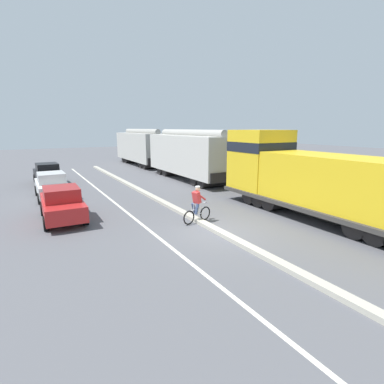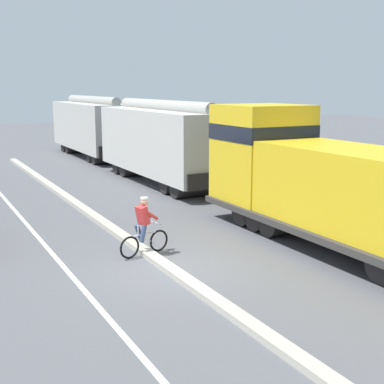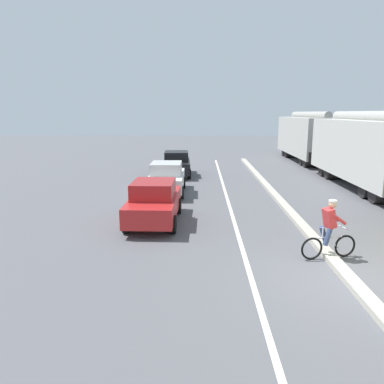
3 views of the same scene
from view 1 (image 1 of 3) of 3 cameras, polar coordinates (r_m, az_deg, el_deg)
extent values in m
plane|color=#56565B|center=(12.88, 4.50, -7.51)|extent=(120.00, 120.00, 0.00)
cube|color=#B2AD9E|center=(17.94, -6.22, -1.61)|extent=(0.36, 36.00, 0.16)
cube|color=silver|center=(17.19, -13.58, -2.75)|extent=(0.14, 36.00, 0.01)
cube|color=gold|center=(15.00, 25.61, 1.64)|extent=(2.70, 9.86, 2.40)
cube|color=gold|center=(18.21, 12.84, 5.95)|extent=(2.80, 2.80, 3.50)
cube|color=black|center=(18.15, 12.96, 8.42)|extent=(2.83, 2.83, 0.56)
cube|color=#383533|center=(15.58, 23.42, -2.33)|extent=(3.10, 11.60, 0.20)
cylinder|color=#4C4947|center=(15.61, 23.37, -2.86)|extent=(1.10, 3.00, 1.10)
cylinder|color=black|center=(18.22, 13.42, -0.30)|extent=(2.40, 1.00, 1.00)
cylinder|color=black|center=(17.66, 15.17, -0.78)|extent=(2.40, 1.00, 1.00)
cylinder|color=black|center=(17.11, 17.04, -1.30)|extent=(2.40, 1.00, 1.00)
cylinder|color=black|center=(14.38, 30.91, -5.06)|extent=(2.40, 1.00, 1.00)
cube|color=beige|center=(25.25, -0.44, 7.22)|extent=(2.90, 10.40, 3.10)
cylinder|color=#A29F99|center=(25.16, -0.44, 11.15)|extent=(0.60, 9.88, 0.60)
cube|color=black|center=(30.05, -5.31, 5.67)|extent=(2.61, 0.10, 0.70)
cube|color=black|center=(20.99, 6.53, 2.83)|extent=(2.61, 0.10, 0.70)
cylinder|color=black|center=(28.78, -4.08, 4.40)|extent=(2.46, 0.90, 0.90)
cylinder|color=black|center=(27.80, -3.11, 4.14)|extent=(2.46, 0.90, 0.90)
cylinder|color=black|center=(23.18, 2.77, 2.53)|extent=(2.46, 0.90, 0.90)
cylinder|color=black|center=(22.27, 4.28, 2.11)|extent=(2.46, 0.90, 0.90)
cube|color=#B4B2AA|center=(35.82, -9.56, 8.52)|extent=(2.90, 10.40, 3.10)
cylinder|color=#999790|center=(35.75, -9.66, 11.29)|extent=(0.60, 9.88, 0.60)
cube|color=black|center=(40.87, -12.04, 7.17)|extent=(2.61, 0.10, 0.70)
cube|color=black|center=(31.05, -6.14, 5.86)|extent=(2.61, 0.10, 0.70)
cylinder|color=black|center=(39.51, -11.36, 6.31)|extent=(2.46, 0.90, 0.90)
cylinder|color=black|center=(38.47, -10.84, 6.17)|extent=(2.46, 0.90, 0.90)
cylinder|color=black|center=(33.48, -7.88, 5.41)|extent=(2.46, 0.90, 0.90)
cylinder|color=black|center=(32.46, -7.16, 5.22)|extent=(2.46, 0.90, 0.90)
cube|color=red|center=(15.50, -23.46, -2.52)|extent=(1.75, 4.22, 0.70)
cube|color=maroon|center=(15.21, -23.61, -0.28)|extent=(1.52, 1.92, 0.60)
cube|color=#1E232D|center=(16.20, -23.93, 0.22)|extent=(1.43, 0.14, 0.51)
cylinder|color=black|center=(16.80, -26.53, -2.95)|extent=(0.23, 0.64, 0.64)
cylinder|color=black|center=(16.92, -21.08, -2.37)|extent=(0.23, 0.64, 0.64)
cylinder|color=black|center=(14.29, -26.05, -5.40)|extent=(0.23, 0.64, 0.64)
cylinder|color=black|center=(14.42, -19.64, -4.70)|extent=(0.23, 0.64, 0.64)
cube|color=silver|center=(20.61, -25.10, 0.78)|extent=(1.75, 4.22, 0.70)
cube|color=beige|center=(20.36, -25.23, 2.51)|extent=(1.52, 1.92, 0.60)
cube|color=#1E232D|center=(21.35, -25.47, 2.75)|extent=(1.43, 0.14, 0.51)
cylinder|color=black|center=(21.91, -27.44, 0.24)|extent=(0.23, 0.64, 0.64)
cylinder|color=black|center=(22.02, -23.26, 0.68)|extent=(0.23, 0.64, 0.64)
cylinder|color=black|center=(19.35, -27.01, -1.14)|extent=(0.23, 0.64, 0.64)
cylinder|color=black|center=(19.49, -22.29, -0.62)|extent=(0.23, 0.64, 0.64)
cube|color=black|center=(26.07, -25.78, 2.89)|extent=(1.89, 4.27, 0.70)
cube|color=black|center=(25.84, -25.87, 4.27)|extent=(1.59, 1.97, 0.60)
cube|color=#1E232D|center=(26.83, -26.11, 4.39)|extent=(1.43, 0.19, 0.51)
cylinder|color=black|center=(27.34, -27.71, 2.34)|extent=(0.25, 0.65, 0.64)
cylinder|color=black|center=(27.50, -24.36, 2.70)|extent=(0.25, 0.65, 0.64)
cylinder|color=black|center=(24.77, -27.20, 1.50)|extent=(0.25, 0.65, 0.64)
cylinder|color=black|center=(24.95, -23.52, 1.91)|extent=(0.25, 0.65, 0.64)
torus|color=black|center=(14.32, 2.52, -4.06)|extent=(0.66, 0.21, 0.66)
torus|color=black|center=(13.62, -0.59, -4.90)|extent=(0.66, 0.21, 0.66)
cylinder|color=silver|center=(13.88, 1.01, -3.29)|extent=(0.78, 0.23, 0.05)
cylinder|color=silver|center=(14.00, 1.30, -3.92)|extent=(0.48, 0.16, 0.36)
cylinder|color=silver|center=(13.70, 0.35, -2.85)|extent=(0.04, 0.04, 0.30)
cylinder|color=silver|center=(14.12, 2.32, -1.98)|extent=(0.15, 0.48, 0.04)
cylinder|color=#38476B|center=(13.86, 0.37, -3.10)|extent=(0.33, 0.21, 0.52)
cylinder|color=#38476B|center=(13.72, 0.94, -3.26)|extent=(0.29, 0.20, 0.52)
cube|color=red|center=(13.71, 0.87, -1.03)|extent=(0.40, 0.41, 0.57)
sphere|color=tan|center=(13.67, 1.09, 0.61)|extent=(0.22, 0.22, 0.22)
cylinder|color=white|center=(13.65, 1.09, 1.02)|extent=(0.22, 0.22, 0.05)
cylinder|color=red|center=(13.96, 1.01, -0.79)|extent=(0.47, 0.20, 0.36)
cylinder|color=red|center=(13.73, 1.93, -1.01)|extent=(0.47, 0.20, 0.36)
camera|label=2|loc=(2.63, 127.78, 3.95)|focal=50.00mm
camera|label=3|loc=(3.41, 37.50, 5.66)|focal=35.00mm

